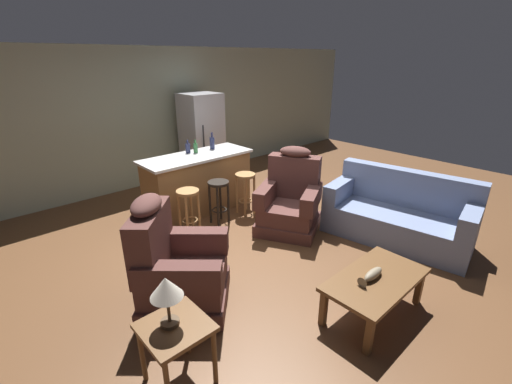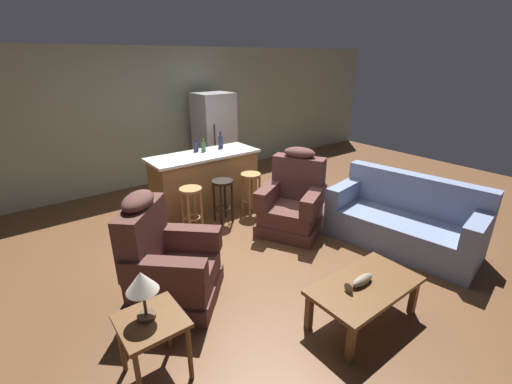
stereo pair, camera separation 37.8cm
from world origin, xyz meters
name	(u,v)px [view 2 (the right image)]	position (x,y,z in m)	size (l,w,h in m)	color
ground_plane	(254,238)	(0.00, 0.00, 0.00)	(12.00, 12.00, 0.00)	brown
back_wall	(158,117)	(0.00, 3.12, 1.30)	(12.00, 0.05, 2.60)	#9EA88E
coffee_table	(365,289)	(-0.14, -1.93, 0.36)	(1.10, 0.60, 0.42)	brown
fish_figurine	(360,282)	(-0.21, -1.91, 0.46)	(0.34, 0.10, 0.10)	#4C3823
couch	(404,221)	(1.52, -1.35, 0.34)	(1.15, 2.01, 0.94)	#707FA3
recliner_near_lamp	(167,264)	(-1.49, -0.48, 0.42)	(1.19, 1.19, 1.20)	brown
recliner_near_island	(293,203)	(0.63, -0.11, 0.42)	(1.14, 1.14, 1.20)	brown
end_table	(152,329)	(-1.97, -1.31, 0.46)	(0.48, 0.48, 0.56)	brown
table_lamp	(142,284)	(-1.99, -1.28, 0.87)	(0.24, 0.24, 0.41)	#4C3823
kitchen_island	(205,181)	(0.00, 1.35, 0.48)	(1.80, 0.70, 0.95)	olive
bar_stool_left	(191,202)	(-0.58, 0.72, 0.47)	(0.32, 0.32, 0.68)	#A87A47
bar_stool_middle	(223,193)	(-0.05, 0.72, 0.47)	(0.32, 0.32, 0.68)	black
bar_stool_right	(251,186)	(0.48, 0.72, 0.47)	(0.32, 0.32, 0.68)	#A87A47
refrigerator	(214,137)	(0.91, 2.55, 0.88)	(0.70, 0.69, 1.76)	#B7B7BC
bottle_tall_green	(221,142)	(0.42, 1.50, 1.06)	(0.08, 0.08, 0.28)	#23284C
bottle_short_amber	(196,147)	(-0.03, 1.55, 1.03)	(0.08, 0.08, 0.22)	#23284C
bottle_wine_dark	(203,147)	(0.07, 1.47, 1.03)	(0.07, 0.07, 0.22)	#2D6B38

